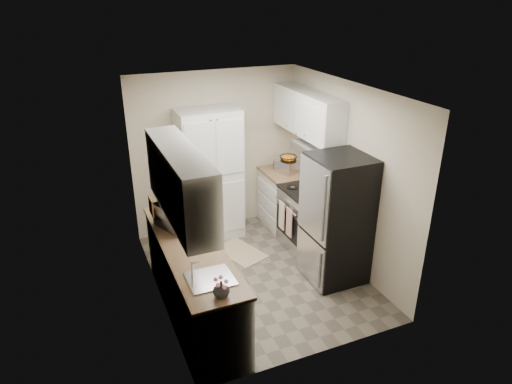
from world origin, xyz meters
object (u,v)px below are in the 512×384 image
(refrigerator, at_px, (337,219))
(wine_bottle, at_px, (164,207))
(microwave, at_px, (176,216))
(toaster_oven, at_px, (287,166))
(electric_range, at_px, (308,218))
(pantry_cabinet, at_px, (210,175))

(refrigerator, height_order, wine_bottle, refrigerator)
(microwave, relative_size, toaster_oven, 1.53)
(wine_bottle, relative_size, toaster_oven, 0.80)
(microwave, distance_m, toaster_oven, 2.31)
(electric_range, bearing_deg, microwave, -170.84)
(electric_range, bearing_deg, refrigerator, -92.48)
(electric_range, relative_size, toaster_oven, 3.41)
(pantry_cabinet, bearing_deg, microwave, -123.34)
(wine_bottle, bearing_deg, refrigerator, -21.66)
(toaster_oven, bearing_deg, wine_bottle, -179.83)
(toaster_oven, bearing_deg, electric_range, -112.93)
(pantry_cabinet, height_order, electric_range, pantry_cabinet)
(pantry_cabinet, height_order, microwave, pantry_cabinet)
(refrigerator, bearing_deg, electric_range, 87.52)
(refrigerator, bearing_deg, pantry_cabinet, 123.46)
(refrigerator, bearing_deg, wine_bottle, 158.34)
(pantry_cabinet, distance_m, microwave, 1.49)
(pantry_cabinet, xyz_separation_m, wine_bottle, (-0.89, -0.92, 0.05))
(microwave, xyz_separation_m, toaster_oven, (2.03, 1.10, -0.04))
(electric_range, bearing_deg, wine_bottle, 179.80)
(pantry_cabinet, height_order, wine_bottle, pantry_cabinet)
(pantry_cabinet, relative_size, microwave, 3.94)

